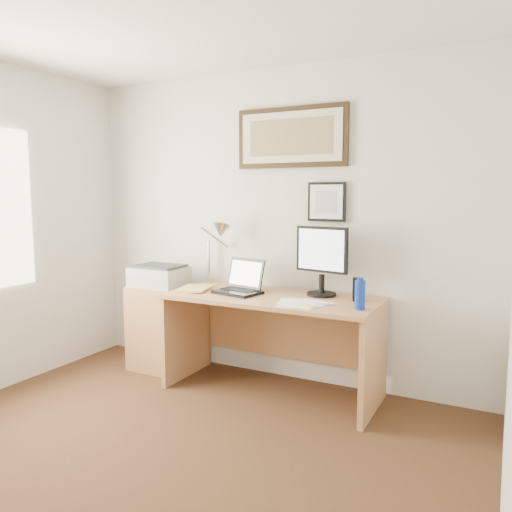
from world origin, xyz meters
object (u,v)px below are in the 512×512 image
Objects in this scene: side_cabinet at (162,327)px; water_bottle at (360,295)px; desk at (276,324)px; lcd_monitor at (322,257)px; printer at (159,276)px; laptop at (241,285)px; book at (182,288)px.

water_bottle reaches higher than side_cabinet.
lcd_monitor is at bearing 15.75° from desk.
side_cabinet is 0.45m from printer.
laptop is (-0.27, -0.07, 0.29)m from desk.
side_cabinet is 2.37× the size of book.
water_bottle reaches higher than printer.
laptop is at bearing -164.51° from lcd_monitor.
book is at bearing -167.25° from desk.
lcd_monitor is (-0.38, 0.31, 0.19)m from water_bottle.
desk is at bearing 2.43° from printer.
lcd_monitor reaches higher than book.
lcd_monitor is 1.18× the size of printer.
lcd_monitor is (1.40, 0.13, 0.68)m from side_cabinet.
desk reaches higher than side_cabinet.
side_cabinet is 1.08m from desk.
side_cabinet is 1.56m from lcd_monitor.
desk is 0.63m from lcd_monitor.
water_bottle is 0.81m from desk.
water_bottle is 0.53m from lcd_monitor.
laptop is 0.87× the size of printer.
book is at bearing 178.23° from water_bottle.
side_cabinet is at bearing 177.21° from laptop.
desk is (1.07, 0.04, 0.15)m from side_cabinet.
lcd_monitor is at bearing 13.66° from book.
laptop is at bearing -1.99° from printer.
side_cabinet is at bearing -178.11° from desk.
lcd_monitor is at bearing 5.20° from side_cabinet.
book is 0.81× the size of laptop.
book is 0.59× the size of lcd_monitor.
laptop is (-0.98, 0.14, -0.04)m from water_bottle.
water_bottle is 0.64× the size of book.
printer is (-0.01, -0.01, 0.45)m from side_cabinet.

